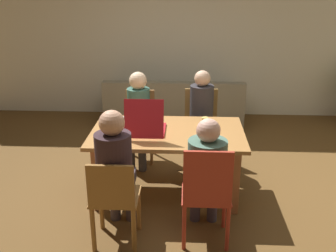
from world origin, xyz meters
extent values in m
plane|color=brown|center=(0.00, 0.00, 0.00)|extent=(20.00, 20.00, 0.00)
cube|color=silver|center=(0.00, 2.81, 1.43)|extent=(7.84, 0.12, 2.85)
cube|color=#AF763D|center=(0.00, 0.00, 0.71)|extent=(1.61, 0.97, 0.04)
cube|color=#B66B3F|center=(-0.69, -0.37, 0.34)|extent=(0.08, 0.08, 0.69)
cube|color=#B66B3F|center=(0.69, -0.37, 0.34)|extent=(0.08, 0.08, 0.69)
cube|color=#B66B3F|center=(-0.69, 0.37, 0.34)|extent=(0.08, 0.08, 0.69)
cube|color=#B66B3F|center=(0.69, 0.37, 0.34)|extent=(0.08, 0.08, 0.69)
cylinder|color=olive|center=(0.57, 0.65, 0.22)|extent=(0.05, 0.05, 0.44)
cylinder|color=olive|center=(0.19, 0.65, 0.22)|extent=(0.05, 0.05, 0.44)
cylinder|color=olive|center=(0.57, 0.98, 0.22)|extent=(0.05, 0.05, 0.44)
cylinder|color=olive|center=(0.19, 0.98, 0.22)|extent=(0.05, 0.05, 0.44)
cube|color=olive|center=(0.38, 0.81, 0.45)|extent=(0.44, 0.40, 0.02)
cube|color=olive|center=(0.38, 0.99, 0.69)|extent=(0.42, 0.03, 0.46)
cylinder|color=#353537|center=(0.45, 0.47, 0.23)|extent=(0.10, 0.10, 0.46)
cylinder|color=#353537|center=(0.31, 0.47, 0.23)|extent=(0.10, 0.10, 0.46)
cube|color=#353537|center=(0.38, 0.63, 0.51)|extent=(0.26, 0.36, 0.11)
cylinder|color=#312F33|center=(0.38, 0.81, 0.76)|extent=(0.29, 0.29, 0.50)
sphere|color=#D8AB89|center=(0.38, 0.81, 1.10)|extent=(0.20, 0.20, 0.20)
cylinder|color=olive|center=(-0.58, -0.71, 0.22)|extent=(0.04, 0.04, 0.44)
cylinder|color=olive|center=(-0.23, -0.71, 0.22)|extent=(0.04, 0.04, 0.44)
cylinder|color=olive|center=(-0.58, -1.05, 0.22)|extent=(0.04, 0.04, 0.44)
cylinder|color=olive|center=(-0.23, -1.05, 0.22)|extent=(0.04, 0.04, 0.44)
cube|color=olive|center=(-0.41, -0.88, 0.45)|extent=(0.41, 0.40, 0.02)
cube|color=olive|center=(-0.41, -1.06, 0.65)|extent=(0.39, 0.03, 0.38)
cylinder|color=#42373E|center=(-0.48, -0.55, 0.23)|extent=(0.10, 0.10, 0.46)
cylinder|color=#42373E|center=(-0.33, -0.55, 0.23)|extent=(0.10, 0.10, 0.46)
cube|color=#42373E|center=(-0.41, -0.71, 0.51)|extent=(0.28, 0.35, 0.11)
cylinder|color=#37252B|center=(-0.41, -0.88, 0.77)|extent=(0.31, 0.31, 0.53)
sphere|color=tan|center=(-0.41, -0.88, 1.13)|extent=(0.21, 0.21, 0.21)
cylinder|color=#9D693A|center=(-0.24, 0.68, 0.22)|extent=(0.04, 0.04, 0.44)
cylinder|color=#9D693A|center=(-0.58, 0.68, 0.22)|extent=(0.04, 0.04, 0.44)
cylinder|color=#9D693A|center=(-0.24, 1.01, 0.22)|extent=(0.04, 0.04, 0.44)
cylinder|color=#9D693A|center=(-0.58, 1.01, 0.22)|extent=(0.04, 0.04, 0.44)
cube|color=#9D693A|center=(-0.41, 0.85, 0.45)|extent=(0.39, 0.38, 0.02)
cube|color=#9D693A|center=(-0.41, 1.02, 0.68)|extent=(0.37, 0.03, 0.43)
cylinder|color=#3D3D43|center=(-0.34, 0.51, 0.23)|extent=(0.10, 0.10, 0.46)
cylinder|color=#3D3D43|center=(-0.48, 0.51, 0.23)|extent=(0.10, 0.10, 0.46)
cube|color=#3D3D43|center=(-0.41, 0.67, 0.51)|extent=(0.26, 0.35, 0.11)
cylinder|color=#3D6D5D|center=(-0.41, 0.85, 0.73)|extent=(0.28, 0.28, 0.45)
sphere|color=beige|center=(-0.41, 0.85, 1.06)|extent=(0.22, 0.22, 0.22)
cylinder|color=#B03625|center=(0.19, -0.63, 0.22)|extent=(0.04, 0.04, 0.44)
cylinder|color=#B03625|center=(0.57, -0.63, 0.22)|extent=(0.04, 0.04, 0.44)
cylinder|color=#B03625|center=(0.19, -0.98, 0.22)|extent=(0.04, 0.04, 0.44)
cylinder|color=#B03625|center=(0.57, -0.98, 0.22)|extent=(0.04, 0.04, 0.44)
cube|color=#B03625|center=(0.38, -0.81, 0.45)|extent=(0.43, 0.40, 0.02)
cube|color=#B03625|center=(0.38, -0.99, 0.71)|extent=(0.40, 0.03, 0.49)
cylinder|color=#403845|center=(0.30, -0.52, 0.23)|extent=(0.10, 0.10, 0.46)
cylinder|color=#403845|center=(0.46, -0.52, 0.23)|extent=(0.10, 0.10, 0.46)
cube|color=#403845|center=(0.38, -0.66, 0.51)|extent=(0.30, 0.30, 0.11)
cylinder|color=#4B6D5D|center=(0.38, -0.81, 0.74)|extent=(0.34, 0.34, 0.45)
sphere|color=#DEA690|center=(0.38, -0.81, 1.06)|extent=(0.20, 0.20, 0.20)
cube|color=#AE1A22|center=(-0.22, 0.00, 0.74)|extent=(0.39, 0.39, 0.02)
cylinder|color=#BF7D38|center=(-0.22, 0.00, 0.76)|extent=(0.34, 0.34, 0.01)
cube|color=#AE1A22|center=(-0.22, -0.23, 0.94)|extent=(0.39, 0.09, 0.38)
cylinder|color=white|center=(0.42, -0.14, 0.73)|extent=(0.23, 0.23, 0.01)
cylinder|color=white|center=(-0.58, 0.31, 0.73)|extent=(0.24, 0.24, 0.01)
cone|color=#CA8F41|center=(-0.58, 0.31, 0.75)|extent=(0.11, 0.11, 0.02)
cylinder|color=#E5C665|center=(0.40, 0.15, 0.78)|extent=(0.07, 0.07, 0.11)
cylinder|color=#BA5030|center=(-0.17, 0.35, 0.80)|extent=(0.07, 0.07, 0.14)
cube|color=gray|center=(-0.01, 2.24, 0.19)|extent=(2.18, 0.77, 0.38)
cube|color=gray|center=(-0.01, 1.94, 0.58)|extent=(2.18, 0.16, 0.38)
cube|color=gray|center=(-1.00, 2.24, 0.47)|extent=(0.20, 0.73, 0.18)
cube|color=gray|center=(0.98, 2.24, 0.47)|extent=(0.20, 0.73, 0.18)
camera|label=1|loc=(0.20, -3.84, 2.23)|focal=41.95mm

